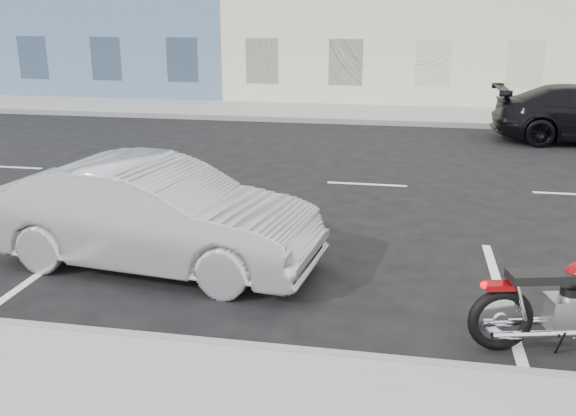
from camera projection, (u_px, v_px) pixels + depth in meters
The scene contains 5 objects.
ground at pixel (469, 189), 12.61m from camera, with size 120.00×120.00×0.00m, color black.
sidewalk_far at pixel (295, 112), 21.63m from camera, with size 80.00×3.40×0.15m, color gray.
curb_near at pixel (43, 331), 6.90m from camera, with size 80.00×0.12×0.16m, color gray.
curb_far at pixel (286, 120), 20.03m from camera, with size 80.00×0.12×0.16m, color gray.
sedan_silver at pixel (155, 215), 8.63m from camera, with size 1.56×4.48×1.48m, color #A2A3A9.
Camera 1 is at (-1.27, -12.60, 3.40)m, focal length 40.00 mm.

